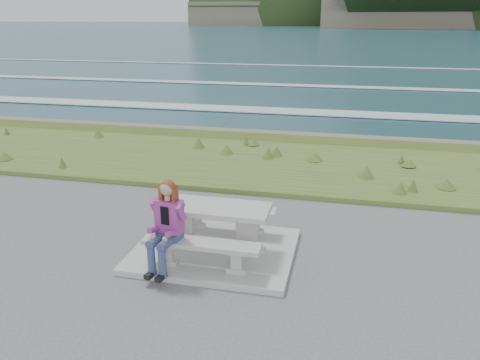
{
  "coord_description": "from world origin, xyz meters",
  "views": [
    {
      "loc": [
        1.99,
        -6.67,
        3.69
      ],
      "look_at": [
        0.15,
        1.2,
        0.89
      ],
      "focal_mm": 35.0,
      "sensor_mm": 36.0,
      "label": 1
    }
  ],
  "objects_px": {
    "bench_seaward": "(225,212)",
    "seated_woman": "(165,238)",
    "bench_landward": "(201,248)",
    "picnic_table": "(214,215)"
  },
  "relations": [
    {
      "from": "picnic_table",
      "to": "bench_seaward",
      "type": "bearing_deg",
      "value": 90.0
    },
    {
      "from": "picnic_table",
      "to": "bench_landward",
      "type": "height_order",
      "value": "picnic_table"
    },
    {
      "from": "bench_landward",
      "to": "seated_woman",
      "type": "relative_size",
      "value": 1.31
    },
    {
      "from": "bench_seaward",
      "to": "seated_woman",
      "type": "relative_size",
      "value": 1.31
    },
    {
      "from": "picnic_table",
      "to": "bench_seaward",
      "type": "height_order",
      "value": "picnic_table"
    },
    {
      "from": "picnic_table",
      "to": "bench_seaward",
      "type": "relative_size",
      "value": 1.0
    },
    {
      "from": "picnic_table",
      "to": "bench_landward",
      "type": "relative_size",
      "value": 1.0
    },
    {
      "from": "bench_landward",
      "to": "bench_seaward",
      "type": "height_order",
      "value": "same"
    },
    {
      "from": "bench_landward",
      "to": "seated_woman",
      "type": "height_order",
      "value": "seated_woman"
    },
    {
      "from": "bench_seaward",
      "to": "seated_woman",
      "type": "xyz_separation_m",
      "value": [
        -0.52,
        -1.53,
        0.16
      ]
    }
  ]
}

